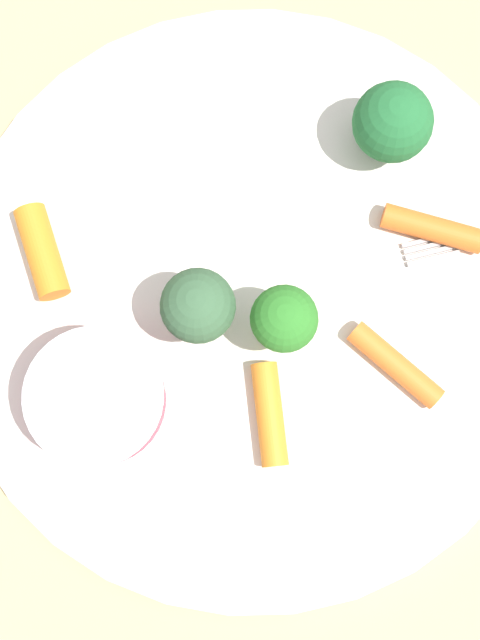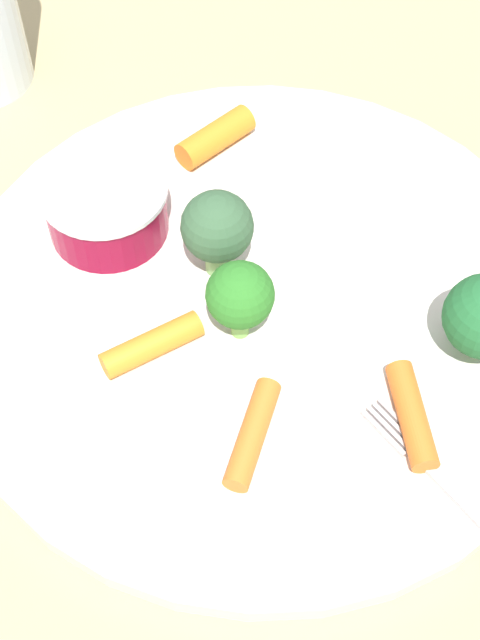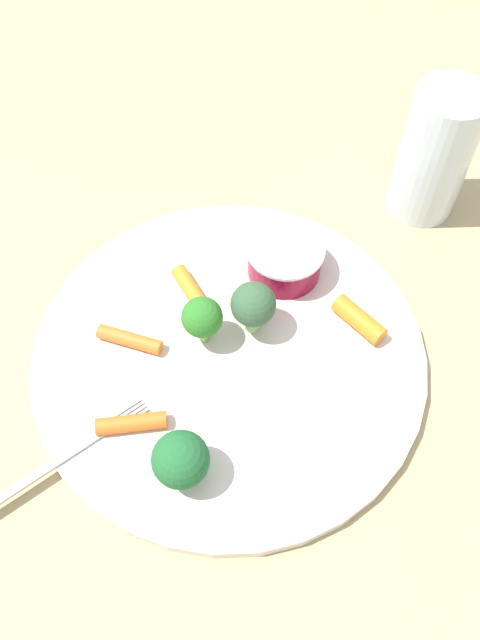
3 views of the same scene
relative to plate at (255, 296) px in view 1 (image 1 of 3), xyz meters
name	(u,v)px [view 1 (image 1 of 3)]	position (x,y,z in m)	size (l,w,h in m)	color
ground_plane	(255,298)	(0.00, 0.00, -0.01)	(2.40, 2.40, 0.00)	tan
plate	(255,296)	(0.00, 0.00, 0.00)	(0.32, 0.32, 0.01)	silver
sauce_cup	(100,399)	(0.06, -0.07, 0.02)	(0.07, 0.07, 0.03)	maroon
broccoli_floret_0	(200,307)	(0.01, -0.03, 0.04)	(0.04, 0.04, 0.05)	#89C16D
broccoli_floret_1	(395,123)	(-0.09, 0.06, 0.03)	(0.04, 0.04, 0.05)	#7FB25A
broccoli_floret_2	(286,319)	(0.02, 0.02, 0.04)	(0.03, 0.03, 0.05)	#86C55A
carrot_stick_0	(434,229)	(-0.04, 0.09, 0.01)	(0.01, 0.01, 0.05)	orange
carrot_stick_1	(272,415)	(0.06, 0.01, 0.01)	(0.01, 0.01, 0.05)	orange
carrot_stick_2	(398,365)	(0.03, 0.07, 0.01)	(0.01, 0.01, 0.05)	orange
carrot_stick_3	(44,252)	(-0.01, -0.11, 0.01)	(0.02, 0.02, 0.05)	orange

